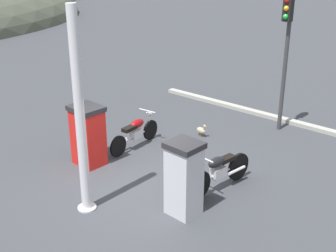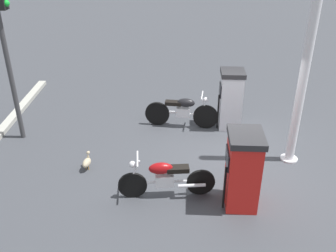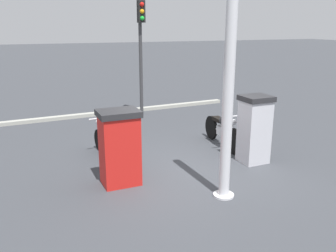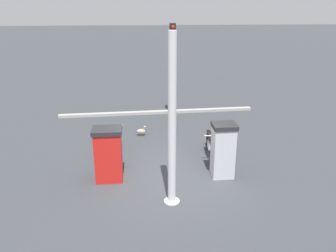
# 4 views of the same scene
# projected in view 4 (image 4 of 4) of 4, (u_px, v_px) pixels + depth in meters

# --- Properties ---
(ground_plane) EXTENTS (120.00, 120.00, 0.00)m
(ground_plane) POSITION_uv_depth(u_px,v_px,m) (166.00, 175.00, 10.39)
(ground_plane) COLOR #383A3F
(fuel_pump_near) EXTENTS (0.66, 0.68, 1.61)m
(fuel_pump_near) POSITION_uv_depth(u_px,v_px,m) (223.00, 150.00, 10.10)
(fuel_pump_near) COLOR silver
(fuel_pump_near) RESTS_ON ground
(fuel_pump_far) EXTENTS (0.69, 0.83, 1.56)m
(fuel_pump_far) POSITION_uv_depth(u_px,v_px,m) (108.00, 154.00, 9.89)
(fuel_pump_far) COLOR red
(fuel_pump_far) RESTS_ON ground
(motorcycle_near_pump) EXTENTS (2.00, 0.56, 0.97)m
(motorcycle_near_pump) POSITION_uv_depth(u_px,v_px,m) (211.00, 144.00, 11.41)
(motorcycle_near_pump) COLOR black
(motorcycle_near_pump) RESTS_ON ground
(motorcycle_far_pump) EXTENTS (1.95, 0.56, 0.93)m
(motorcycle_far_pump) POSITION_uv_depth(u_px,v_px,m) (116.00, 144.00, 11.41)
(motorcycle_far_pump) COLOR black
(motorcycle_far_pump) RESTS_ON ground
(wandering_duck) EXTENTS (0.19, 0.40, 0.40)m
(wandering_duck) POSITION_uv_depth(u_px,v_px,m) (141.00, 131.00, 13.28)
(wandering_duck) COLOR tan
(wandering_duck) RESTS_ON ground
(roadside_traffic_light) EXTENTS (0.38, 0.24, 3.97)m
(roadside_traffic_light) POSITION_uv_depth(u_px,v_px,m) (172.00, 55.00, 14.39)
(roadside_traffic_light) COLOR #38383A
(roadside_traffic_light) RESTS_ON ground
(canopy_support_pole) EXTENTS (0.40, 0.40, 4.26)m
(canopy_support_pole) POSITION_uv_depth(u_px,v_px,m) (172.00, 127.00, 8.33)
(canopy_support_pole) COLOR silver
(canopy_support_pole) RESTS_ON ground
(road_edge_kerb) EXTENTS (0.79, 8.67, 0.12)m
(road_edge_kerb) POSITION_uv_depth(u_px,v_px,m) (157.00, 112.00, 15.90)
(road_edge_kerb) COLOR #9E9E93
(road_edge_kerb) RESTS_ON ground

